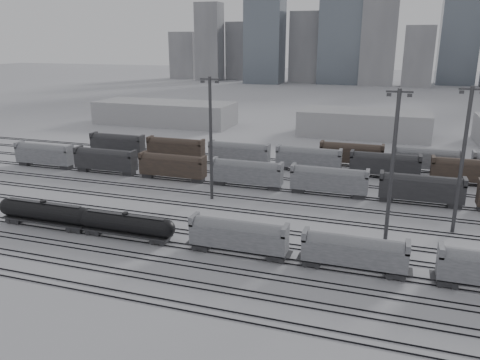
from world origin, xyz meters
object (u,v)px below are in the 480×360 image
(hopper_car_a, at_px, (238,234))
(tank_car_b, at_px, (126,224))
(light_mast_c, at_px, (393,163))
(tank_car_a, at_px, (45,212))
(hopper_car_b, at_px, (354,250))

(hopper_car_a, bearing_deg, tank_car_b, 180.00)
(hopper_car_a, height_order, light_mast_c, light_mast_c)
(tank_car_b, bearing_deg, hopper_car_a, 0.00)
(tank_car_a, bearing_deg, hopper_car_b, 0.00)
(tank_car_a, height_order, light_mast_c, light_mast_c)
(tank_car_b, relative_size, hopper_car_a, 1.16)
(hopper_car_b, bearing_deg, tank_car_b, 180.00)
(hopper_car_b, distance_m, light_mast_c, 15.50)
(tank_car_a, relative_size, tank_car_b, 1.06)
(light_mast_c, bearing_deg, tank_car_b, -162.66)
(hopper_car_b, bearing_deg, hopper_car_a, 180.00)
(tank_car_b, height_order, light_mast_c, light_mast_c)
(tank_car_a, distance_m, tank_car_b, 15.22)
(tank_car_a, distance_m, hopper_car_a, 33.48)
(hopper_car_b, bearing_deg, light_mast_c, 72.37)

